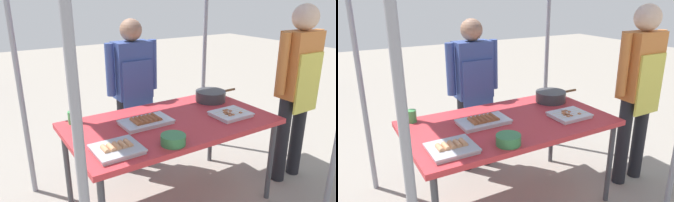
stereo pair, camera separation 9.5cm
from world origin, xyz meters
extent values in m
plane|color=gray|center=(0.00, 0.00, 0.00)|extent=(18.00, 18.00, 0.00)
cube|color=#C63338|center=(0.00, 0.00, 0.73)|extent=(1.60, 0.90, 0.04)
cylinder|color=#3F3F44|center=(0.74, -0.39, 0.35)|extent=(0.04, 0.04, 0.71)
cylinder|color=#3F3F44|center=(-0.74, 0.39, 0.35)|extent=(0.04, 0.04, 0.71)
cylinder|color=#3F3F44|center=(0.74, 0.39, 0.35)|extent=(0.04, 0.04, 0.71)
cylinder|color=gray|center=(-0.95, -0.80, 1.17)|extent=(0.04, 0.04, 2.35)
cylinder|color=gray|center=(-0.95, 0.80, 1.17)|extent=(0.04, 0.04, 2.35)
cylinder|color=gray|center=(0.95, 0.80, 1.17)|extent=(0.04, 0.04, 2.35)
cube|color=silver|center=(-0.20, 0.05, 0.76)|extent=(0.37, 0.22, 0.02)
cube|color=silver|center=(-0.20, 0.05, 0.78)|extent=(0.39, 0.23, 0.01)
cylinder|color=#9E512D|center=(-0.29, 0.05, 0.79)|extent=(0.03, 0.14, 0.03)
cylinder|color=#9E512D|center=(-0.25, 0.05, 0.79)|extent=(0.03, 0.14, 0.03)
cylinder|color=#9E512D|center=(-0.22, 0.05, 0.79)|extent=(0.03, 0.14, 0.03)
cylinder|color=#9E512D|center=(-0.18, 0.05, 0.79)|extent=(0.03, 0.14, 0.03)
cylinder|color=#9E512D|center=(-0.14, 0.05, 0.79)|extent=(0.03, 0.14, 0.03)
cylinder|color=#9E512D|center=(-0.11, 0.05, 0.79)|extent=(0.03, 0.14, 0.03)
cube|color=silver|center=(0.46, -0.17, 0.76)|extent=(0.28, 0.23, 0.02)
cube|color=silver|center=(0.46, -0.17, 0.78)|extent=(0.30, 0.24, 0.01)
cylinder|color=tan|center=(0.46, -0.22, 0.78)|extent=(0.26, 0.01, 0.01)
cube|color=#B7663D|center=(0.52, -0.22, 0.78)|extent=(0.02, 0.02, 0.02)
cube|color=#B7663D|center=(0.44, -0.22, 0.78)|extent=(0.02, 0.02, 0.02)
cube|color=#B7663D|center=(0.40, -0.22, 0.78)|extent=(0.02, 0.02, 0.02)
cylinder|color=tan|center=(0.46, -0.19, 0.78)|extent=(0.26, 0.01, 0.01)
cube|color=#B7663D|center=(0.41, -0.19, 0.78)|extent=(0.02, 0.02, 0.02)
cube|color=#B7663D|center=(0.40, -0.19, 0.78)|extent=(0.02, 0.02, 0.02)
cube|color=#B7663D|center=(0.44, -0.19, 0.78)|extent=(0.02, 0.02, 0.02)
cylinder|color=tan|center=(0.46, -0.15, 0.78)|extent=(0.26, 0.01, 0.01)
cube|color=#B7663D|center=(0.41, -0.15, 0.78)|extent=(0.02, 0.02, 0.02)
cube|color=#B7663D|center=(0.48, -0.15, 0.78)|extent=(0.02, 0.02, 0.02)
cube|color=#B7663D|center=(0.43, -0.15, 0.78)|extent=(0.02, 0.02, 0.02)
cylinder|color=tan|center=(0.46, -0.11, 0.78)|extent=(0.26, 0.01, 0.01)
cube|color=#B7663D|center=(0.44, -0.11, 0.78)|extent=(0.02, 0.02, 0.02)
cube|color=#B7663D|center=(0.47, -0.11, 0.78)|extent=(0.02, 0.02, 0.02)
cube|color=#ADADB2|center=(-0.57, -0.25, 0.76)|extent=(0.28, 0.26, 0.02)
cube|color=#ADADB2|center=(-0.57, -0.25, 0.78)|extent=(0.30, 0.27, 0.01)
cylinder|color=tan|center=(-0.65, -0.25, 0.79)|extent=(0.04, 0.09, 0.04)
cylinder|color=tan|center=(-0.61, -0.25, 0.79)|extent=(0.04, 0.09, 0.04)
cylinder|color=tan|center=(-0.57, -0.25, 0.79)|extent=(0.04, 0.09, 0.04)
cylinder|color=tan|center=(-0.53, -0.25, 0.79)|extent=(0.04, 0.09, 0.04)
cylinder|color=tan|center=(-0.49, -0.25, 0.79)|extent=(0.04, 0.09, 0.04)
cylinder|color=#38383A|center=(0.57, 0.22, 0.80)|extent=(0.28, 0.28, 0.10)
cylinder|color=brown|center=(0.79, 0.22, 0.82)|extent=(0.16, 0.02, 0.02)
cylinder|color=#386B33|center=(0.57, 0.22, 0.84)|extent=(0.25, 0.25, 0.01)
cylinder|color=#33723F|center=(-0.21, -0.35, 0.78)|extent=(0.17, 0.17, 0.07)
cylinder|color=#3F994C|center=(-0.66, 0.36, 0.80)|extent=(0.07, 0.07, 0.10)
cylinder|color=black|center=(-0.09, 0.70, 0.38)|extent=(0.12, 0.12, 0.75)
cylinder|color=black|center=(0.13, 0.70, 0.38)|extent=(0.12, 0.12, 0.75)
cube|color=#384C8C|center=(0.02, 0.70, 1.02)|extent=(0.34, 0.20, 0.53)
cube|color=#384C8C|center=(0.02, 0.59, 0.89)|extent=(0.30, 0.02, 0.48)
cylinder|color=#384C8C|center=(-0.20, 0.70, 1.04)|extent=(0.08, 0.08, 0.48)
cylinder|color=#384C8C|center=(0.24, 0.70, 1.04)|extent=(0.08, 0.08, 0.48)
sphere|color=#9E7256|center=(0.02, 0.70, 1.39)|extent=(0.20, 0.20, 0.20)
cylinder|color=black|center=(1.06, -0.24, 0.41)|extent=(0.12, 0.12, 0.82)
cylinder|color=black|center=(1.28, -0.24, 0.41)|extent=(0.12, 0.12, 0.82)
cube|color=#CC7233|center=(1.17, -0.24, 1.11)|extent=(0.34, 0.20, 0.58)
cube|color=#D8CC4C|center=(1.17, -0.35, 0.96)|extent=(0.30, 0.02, 0.52)
cylinder|color=#CC7233|center=(0.95, -0.24, 1.14)|extent=(0.08, 0.08, 0.52)
cylinder|color=#CC7233|center=(1.39, -0.24, 1.14)|extent=(0.08, 0.08, 0.52)
sphere|color=#D8B293|center=(1.17, -0.24, 1.51)|extent=(0.22, 0.22, 0.22)
camera|label=1|loc=(-1.26, -1.94, 1.69)|focal=34.02mm
camera|label=2|loc=(-1.17, -1.99, 1.69)|focal=34.02mm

